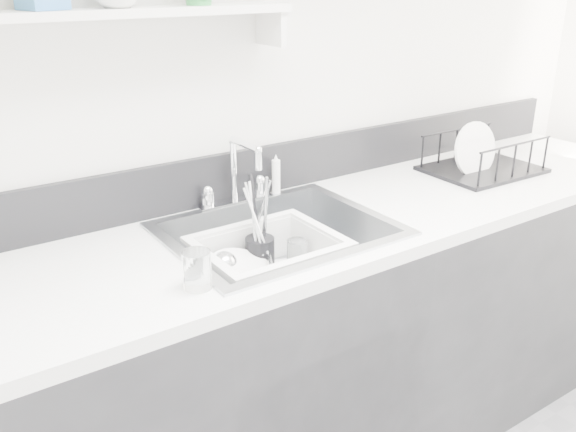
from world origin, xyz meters
TOP-DOWN VIEW (x-y plane):
  - counter_run at (0.00, 1.19)m, footprint 3.20×0.62m
  - backsplash at (0.00, 1.49)m, footprint 3.20×0.02m
  - sink at (0.00, 1.19)m, footprint 0.64×0.52m
  - faucet at (0.00, 1.44)m, footprint 0.26×0.18m
  - side_sprayer at (0.16, 1.44)m, footprint 0.03×0.03m
  - wall_shelf at (-0.35, 1.42)m, footprint 1.00×0.16m
  - wash_tub at (-0.05, 1.17)m, footprint 0.47×0.42m
  - plate_stack at (-0.12, 1.18)m, footprint 0.25×0.25m
  - utensil_cup at (-0.03, 1.25)m, footprint 0.09×0.09m
  - ladle at (-0.09, 1.20)m, footprint 0.32×0.24m
  - tumbler_in_tub at (0.08, 1.21)m, footprint 0.08×0.08m
  - tumbler_counter at (-0.35, 1.01)m, footprint 0.09×0.09m
  - dish_rack at (0.94, 1.23)m, footprint 0.42×0.32m
  - bowl_small at (0.08, 1.13)m, footprint 0.11×0.11m

SIDE VIEW (x-z plane):
  - counter_run at x=0.00m, z-range 0.00..0.92m
  - bowl_small at x=0.08m, z-range 0.77..0.80m
  - plate_stack at x=-0.12m, z-range 0.74..0.84m
  - ladle at x=-0.09m, z-range 0.77..0.85m
  - tumbler_in_tub at x=0.08m, z-range 0.77..0.86m
  - wash_tub at x=-0.05m, z-range 0.75..0.91m
  - utensil_cup at x=-0.03m, z-range 0.68..0.98m
  - sink at x=0.00m, z-range 0.73..0.93m
  - tumbler_counter at x=-0.35m, z-range 0.92..1.01m
  - faucet at x=0.00m, z-range 0.87..1.09m
  - side_sprayer at x=0.16m, z-range 0.92..1.06m
  - dish_rack at x=0.94m, z-range 0.92..1.06m
  - backsplash at x=0.00m, z-range 0.92..1.08m
  - wall_shelf at x=-0.35m, z-range 1.45..1.57m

